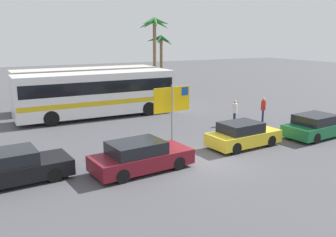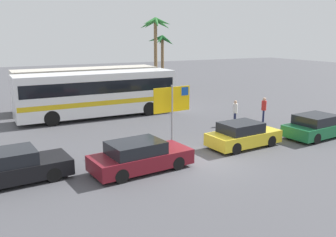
# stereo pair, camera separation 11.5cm
# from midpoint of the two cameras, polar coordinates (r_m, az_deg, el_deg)

# --- Properties ---
(ground) EXTENTS (120.00, 120.00, 0.00)m
(ground) POSITION_cam_midpoint_polar(r_m,az_deg,el_deg) (17.20, 5.43, -6.49)
(ground) COLOR #4C4C51
(bus_front_coach) EXTENTS (11.06, 2.59, 3.17)m
(bus_front_coach) POSITION_cam_midpoint_polar(r_m,az_deg,el_deg) (26.14, -11.18, 4.04)
(bus_front_coach) COLOR white
(bus_front_coach) RESTS_ON ground
(bus_rear_coach) EXTENTS (11.06, 2.59, 3.17)m
(bus_rear_coach) POSITION_cam_midpoint_polar(r_m,az_deg,el_deg) (29.69, -12.77, 5.00)
(bus_rear_coach) COLOR silver
(bus_rear_coach) RESTS_ON ground
(ferry_sign) EXTENTS (2.20, 0.27, 3.20)m
(ferry_sign) POSITION_cam_midpoint_polar(r_m,az_deg,el_deg) (18.91, 0.58, 2.63)
(ferry_sign) COLOR gray
(ferry_sign) RESTS_ON ground
(car_maroon) EXTENTS (4.49, 2.20, 1.32)m
(car_maroon) POSITION_cam_midpoint_polar(r_m,az_deg,el_deg) (15.69, -4.55, -5.94)
(car_maroon) COLOR maroon
(car_maroon) RESTS_ON ground
(car_yellow) EXTENTS (4.02, 1.96, 1.32)m
(car_yellow) POSITION_cam_midpoint_polar(r_m,az_deg,el_deg) (19.34, 11.44, -2.53)
(car_yellow) COLOR yellow
(car_yellow) RESTS_ON ground
(car_green) EXTENTS (4.31, 2.21, 1.32)m
(car_green) POSITION_cam_midpoint_polar(r_m,az_deg,el_deg) (22.42, 22.10, -1.11)
(car_green) COLOR #196638
(car_green) RESTS_ON ground
(car_black) EXTENTS (4.50, 2.15, 1.32)m
(car_black) POSITION_cam_midpoint_polar(r_m,az_deg,el_deg) (15.68, -23.50, -7.03)
(car_black) COLOR black
(car_black) RESTS_ON ground
(pedestrian_crossing_lot) EXTENTS (0.32, 0.32, 1.59)m
(pedestrian_crossing_lot) POSITION_cam_midpoint_polar(r_m,az_deg,el_deg) (24.05, 10.25, 1.26)
(pedestrian_crossing_lot) COLOR #1E2347
(pedestrian_crossing_lot) RESTS_ON ground
(pedestrian_near_sign) EXTENTS (0.32, 0.32, 1.65)m
(pedestrian_near_sign) POSITION_cam_midpoint_polar(r_m,az_deg,el_deg) (25.20, 14.54, 1.67)
(pedestrian_near_sign) COLOR #1E2347
(pedestrian_near_sign) RESTS_ON ground
(palm_tree_seaside) EXTENTS (3.17, 3.16, 7.34)m
(palm_tree_seaside) POSITION_cam_midpoint_polar(r_m,az_deg,el_deg) (35.32, -2.26, 13.38)
(palm_tree_seaside) COLOR brown
(palm_tree_seaside) RESTS_ON ground
(palm_tree_inland) EXTENTS (2.96, 3.12, 5.71)m
(palm_tree_inland) POSITION_cam_midpoint_polar(r_m,az_deg,el_deg) (39.53, -1.19, 11.19)
(palm_tree_inland) COLOR brown
(palm_tree_inland) RESTS_ON ground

